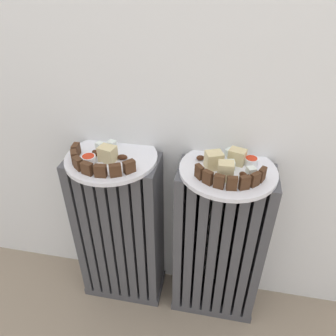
{
  "coord_description": "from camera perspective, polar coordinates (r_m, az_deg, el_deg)",
  "views": [
    {
      "loc": [
        0.14,
        -0.46,
        1.08
      ],
      "look_at": [
        0.0,
        0.28,
        0.58
      ],
      "focal_mm": 33.82,
      "sensor_mm": 36.0,
      "label": 1
    }
  ],
  "objects": [
    {
      "name": "radiator_left",
      "position": [
        1.12,
        -8.59,
        -11.42
      ],
      "size": [
        0.29,
        0.14,
        0.59
      ],
      "color": "#47474C",
      "rests_on": "ground_plane"
    },
    {
      "name": "radiator_right",
      "position": [
        1.08,
        9.02,
        -13.82
      ],
      "size": [
        0.29,
        0.14,
        0.59
      ],
      "color": "#47474C",
      "rests_on": "ground_plane"
    },
    {
      "name": "plate_left",
      "position": [
        0.93,
        -10.13,
        1.8
      ],
      "size": [
        0.27,
        0.27,
        0.01
      ],
      "primitive_type": "cylinder",
      "color": "white",
      "rests_on": "radiator_left"
    },
    {
      "name": "plate_right",
      "position": [
        0.88,
        10.74,
        -0.4
      ],
      "size": [
        0.27,
        0.27,
        0.01
      ],
      "primitive_type": "cylinder",
      "color": "white",
      "rests_on": "radiator_right"
    },
    {
      "name": "dark_cake_slice_left_0",
      "position": [
        0.95,
        -16.25,
        3.17
      ],
      "size": [
        0.02,
        0.03,
        0.03
      ],
      "primitive_type": "cube",
      "rotation": [
        0.0,
        0.0,
        -1.45
      ],
      "color": "#472B19",
      "rests_on": "plate_left"
    },
    {
      "name": "dark_cake_slice_left_1",
      "position": [
        0.92,
        -16.52,
        1.95
      ],
      "size": [
        0.03,
        0.04,
        0.03
      ],
      "primitive_type": "cube",
      "rotation": [
        0.0,
        0.0,
        -1.07
      ],
      "color": "#472B19",
      "rests_on": "plate_left"
    },
    {
      "name": "dark_cake_slice_left_2",
      "position": [
        0.89,
        -15.89,
        0.81
      ],
      "size": [
        0.04,
        0.03,
        0.03
      ],
      "primitive_type": "cube",
      "rotation": [
        0.0,
        0.0,
        -0.69
      ],
      "color": "#472B19",
      "rests_on": "plate_left"
    },
    {
      "name": "dark_cake_slice_left_3",
      "position": [
        0.86,
        -14.35,
        -0.08
      ],
      "size": [
        0.04,
        0.03,
        0.03
      ],
      "primitive_type": "cube",
      "rotation": [
        0.0,
        0.0,
        -0.31
      ],
      "color": "#472B19",
      "rests_on": "plate_left"
    },
    {
      "name": "dark_cake_slice_left_4",
      "position": [
        0.84,
        -12.09,
        -0.52
      ],
      "size": [
        0.03,
        0.02,
        0.03
      ],
      "primitive_type": "cube",
      "rotation": [
        0.0,
        0.0,
        0.08
      ],
      "color": "#472B19",
      "rests_on": "plate_left"
    },
    {
      "name": "dark_cake_slice_left_5",
      "position": [
        0.84,
        -9.47,
        -0.42
      ],
      "size": [
        0.04,
        0.03,
        0.03
      ],
      "primitive_type": "cube",
      "rotation": [
        0.0,
        0.0,
        0.46
      ],
      "color": "#472B19",
      "rests_on": "plate_left"
    },
    {
      "name": "dark_cake_slice_left_6",
      "position": [
        0.85,
        -6.99,
        0.23
      ],
      "size": [
        0.03,
        0.03,
        0.03
      ],
      "primitive_type": "cube",
      "rotation": [
        0.0,
        0.0,
        0.84
      ],
      "color": "#472B19",
      "rests_on": "plate_left"
    },
    {
      "name": "marble_cake_slice_left_0",
      "position": [
        0.9,
        -10.83,
        2.53
      ],
      "size": [
        0.05,
        0.05,
        0.04
      ],
      "primitive_type": "cube",
      "rotation": [
        0.0,
        0.0,
        -0.23
      ],
      "color": "beige",
      "rests_on": "plate_left"
    },
    {
      "name": "turkish_delight_left_0",
      "position": [
        0.97,
        -10.1,
        4.21
      ],
      "size": [
        0.03,
        0.03,
        0.02
      ],
      "primitive_type": "cube",
      "rotation": [
        0.0,
        0.0,
        1.34
      ],
      "color": "white",
      "rests_on": "plate_left"
    },
    {
      "name": "turkish_delight_left_1",
      "position": [
        0.97,
        -12.23,
        3.99
      ],
      "size": [
        0.03,
        0.03,
        0.02
      ],
      "primitive_type": "cube",
      "rotation": [
        0.0,
        0.0,
        1.13
      ],
      "color": "white",
      "rests_on": "plate_left"
    },
    {
      "name": "medjool_date_left_0",
      "position": [
        0.91,
        -8.24,
        1.95
      ],
      "size": [
        0.03,
        0.02,
        0.01
      ],
      "primitive_type": "ellipsoid",
      "rotation": [
        0.0,
        0.0,
        0.12
      ],
      "color": "#3D1E0F",
      "rests_on": "plate_left"
    },
    {
      "name": "medjool_date_left_1",
      "position": [
        0.94,
        -12.99,
        2.65
      ],
      "size": [
        0.03,
        0.03,
        0.02
      ],
      "primitive_type": "ellipsoid",
      "rotation": [
        0.0,
        0.0,
        2.31
      ],
      "color": "#3D1E0F",
      "rests_on": "plate_left"
    },
    {
      "name": "jam_bowl_left",
      "position": [
        0.91,
        -14.11,
        1.58
      ],
      "size": [
        0.04,
        0.04,
        0.02
      ],
      "color": "white",
      "rests_on": "plate_left"
    },
    {
      "name": "dark_cake_slice_right_0",
      "position": [
        0.82,
        5.66,
        -0.7
      ],
      "size": [
        0.03,
        0.03,
        0.04
      ],
      "primitive_type": "cube",
      "rotation": [
        0.0,
        0.0,
        -0.89
      ],
      "color": "#472B19",
      "rests_on": "plate_right"
    },
    {
      "name": "dark_cake_slice_right_1",
      "position": [
        0.8,
        7.17,
        -1.71
      ],
      "size": [
        0.03,
        0.02,
        0.04
      ],
      "primitive_type": "cube",
      "rotation": [
        0.0,
        0.0,
        -0.56
      ],
      "color": "#472B19",
      "rests_on": "plate_right"
    },
    {
      "name": "dark_cake_slice_right_2",
      "position": [
        0.79,
        9.19,
        -2.43
      ],
      "size": [
        0.03,
        0.02,
        0.04
      ],
      "primitive_type": "cube",
      "rotation": [
        0.0,
        0.0,
        -0.22
      ],
      "color": "#472B19",
      "rests_on": "plate_right"
    },
    {
      "name": "dark_cake_slice_right_3",
      "position": [
        0.79,
        11.46,
        -2.74
      ],
      "size": [
        0.03,
        0.02,
        0.04
      ],
      "primitive_type": "cube",
      "rotation": [
        0.0,
        0.0,
        0.11
      ],
      "color": "#472B19",
      "rests_on": "plate_right"
    },
    {
      "name": "dark_cake_slice_right_4",
      "position": [
        0.8,
        13.63,
        -2.59
      ],
      "size": [
        0.03,
        0.02,
        0.04
      ],
      "primitive_type": "cube",
      "rotation": [
        0.0,
        0.0,
        0.45
      ],
      "color": "#472B19",
      "rests_on": "plate_right"
    },
    {
      "name": "dark_cake_slice_right_5",
      "position": [
        0.82,
        15.41,
        -2.03
      ],
      "size": [
        0.03,
        0.03,
        0.04
      ],
      "primitive_type": "cube",
      "rotation": [
        0.0,
        0.0,
        0.79
      ],
      "color": "#472B19",
      "rests_on": "plate_right"
    },
    {
      "name": "dark_cake_slice_right_6",
      "position": [
        0.84,
        16.57,
        -1.15
      ],
      "size": [
        0.02,
        0.03,
        0.04
      ],
      "primitive_type": "cube",
      "rotation": [
        0.0,
        0.0,
        1.12
      ],
      "color": "#472B19",
      "rests_on": "plate_right"
    },
    {
      "name": "marble_cake_slice_right_0",
      "position": [
        0.82,
        10.31,
        -0.55
      ],
      "size": [
        0.04,
        0.04,
        0.05
      ],
      "primitive_type": "cube",
      "rotation": [
        0.0,
        0.0,
        0.07
      ],
      "color": "beige",
      "rests_on": "plate_right"
    },
    {
      "name": "marble_cake_slice_right_1",
      "position": [
        0.9,
        12.35,
        2.03
      ],
      "size": [
        0.05,
        0.05,
        0.04
      ],
      "primitive_type": "cube",
      "rotation": [
        0.0,
        0.0,
        -0.31
      ],
      "color": "beige",
      "rests_on": "plate_right"
    },
    {
      "name": "marble_cake_slice_right_2",
      "position": [
        0.86,
        8.25,
        1.41
      ],
      "size": [
        0.06,
        0.05,
        0.05
      ],
      "primitive_type": "cube",
      "rotation": [
        0.0,
        0.0,
        0.39
      ],
      "color": "beige",
      "rests_on": "plate_right"
    },
    {
      "name": "turkish_delight_right_0",
      "position": [
        0.87,
        11.09,
        0.54
      ],
      "size": [
        0.03,
        0.03,
        0.02
      ],
      "primitive_type": "cube",
      "rotation": [
        0.0,
        0.0,
        0.2
      ],
      "color": "white",
      "rests_on": "plate_right"
    },
    {
      "name": "turkish_delight_right_1",
      "position": [
        0.86,
        14.75,
        -0.55
      ],
      "size": [
        0.03,
        0.03,
        0.02
      ],
      "primitive_type": "cube",
      "rotation": [
        0.0,
        0.0,
        0.45
      ],
      "color": "white",
      "rests_on": "plate_right"
    },
    {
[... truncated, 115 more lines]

